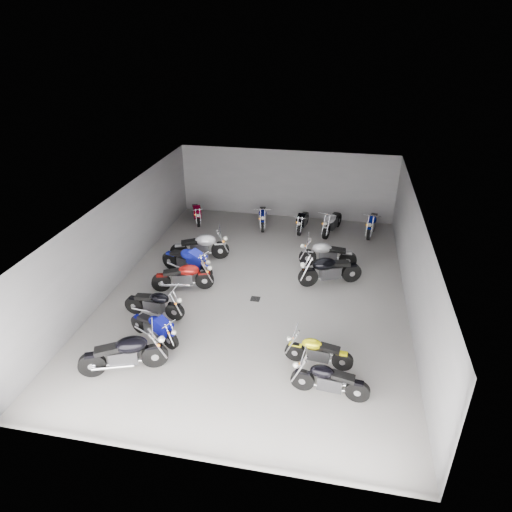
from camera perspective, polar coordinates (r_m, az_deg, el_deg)
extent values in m
plane|color=gray|center=(15.96, 0.26, -4.44)|extent=(14.00, 14.00, 0.00)
cube|color=slate|center=(21.57, 3.82, 8.95)|extent=(10.00, 0.10, 3.20)
cube|color=slate|center=(16.75, -16.79, 2.15)|extent=(0.10, 14.00, 3.20)
cube|color=slate|center=(15.16, 19.18, -0.99)|extent=(0.10, 14.00, 3.20)
cube|color=black|center=(14.51, 0.29, 6.41)|extent=(10.00, 14.00, 0.04)
cube|color=black|center=(15.54, -0.09, -5.38)|extent=(0.32, 0.32, 0.01)
cylinder|color=black|center=(12.91, -12.53, -12.06)|extent=(0.72, 0.42, 0.72)
cylinder|color=black|center=(13.08, -19.81, -12.65)|extent=(0.72, 0.44, 0.72)
cube|color=#2D2D30|center=(12.90, -16.25, -12.00)|extent=(0.80, 0.60, 0.45)
ellipsoid|color=black|center=(12.66, -15.34, -10.65)|extent=(0.88, 0.72, 0.40)
cube|color=black|center=(12.75, -18.07, -11.03)|extent=(0.75, 0.56, 0.20)
cylinder|color=black|center=(13.49, -10.68, -10.26)|extent=(0.58, 0.35, 0.58)
cylinder|color=black|center=(14.32, -14.41, -8.22)|extent=(0.58, 0.37, 0.58)
cube|color=#2D2D30|center=(13.84, -12.64, -8.91)|extent=(0.65, 0.49, 0.36)
ellipsoid|color=#0A0D88|center=(13.55, -12.19, -8.24)|extent=(0.71, 0.59, 0.33)
cube|color=black|center=(13.88, -13.57, -7.62)|extent=(0.61, 0.46, 0.16)
cylinder|color=black|center=(14.61, -10.10, -6.83)|extent=(0.63, 0.17, 0.62)
cylinder|color=black|center=(15.19, -14.95, -5.93)|extent=(0.63, 0.19, 0.62)
cube|color=#2D2D30|center=(14.83, -12.61, -6.06)|extent=(0.65, 0.33, 0.39)
ellipsoid|color=black|center=(14.58, -11.99, -5.19)|extent=(0.68, 0.43, 0.35)
cube|color=black|center=(14.82, -13.79, -4.99)|extent=(0.61, 0.31, 0.18)
cylinder|color=black|center=(16.07, -6.45, -3.02)|extent=(0.67, 0.32, 0.66)
cylinder|color=black|center=(16.17, -11.77, -3.25)|extent=(0.68, 0.34, 0.66)
cube|color=#2D2D30|center=(16.05, -9.14, -2.82)|extent=(0.73, 0.49, 0.41)
ellipsoid|color=maroon|center=(15.87, -8.41, -1.76)|extent=(0.79, 0.60, 0.37)
cube|color=black|center=(15.93, -10.40, -1.98)|extent=(0.69, 0.46, 0.19)
cylinder|color=black|center=(16.61, -6.53, -1.88)|extent=(0.70, 0.37, 0.69)
cylinder|color=black|center=(17.51, -10.61, -0.55)|extent=(0.70, 0.39, 0.69)
cube|color=#2D2D30|center=(17.00, -8.65, -0.88)|extent=(0.77, 0.55, 0.43)
ellipsoid|color=#151EB5|center=(16.70, -8.10, -0.04)|extent=(0.84, 0.66, 0.39)
cube|color=black|center=(17.06, -9.62, 0.30)|extent=(0.72, 0.51, 0.20)
cylinder|color=black|center=(18.01, -4.49, 0.73)|extent=(0.72, 0.35, 0.71)
cylinder|color=black|center=(18.04, -9.59, 0.45)|extent=(0.73, 0.38, 0.71)
cube|color=#2D2D30|center=(17.96, -7.06, 0.90)|extent=(0.79, 0.54, 0.44)
ellipsoid|color=silver|center=(17.80, -6.34, 1.97)|extent=(0.85, 0.65, 0.40)
cube|color=black|center=(17.83, -8.26, 1.73)|extent=(0.74, 0.50, 0.20)
cylinder|color=black|center=(12.05, 5.83, -15.14)|extent=(0.62, 0.18, 0.61)
cylinder|color=black|center=(11.97, 12.58, -16.17)|extent=(0.62, 0.20, 0.61)
cube|color=#2D2D30|center=(11.93, 9.22, -15.35)|extent=(0.64, 0.35, 0.38)
ellipsoid|color=black|center=(11.74, 8.29, -14.09)|extent=(0.68, 0.44, 0.34)
cube|color=black|center=(11.74, 10.84, -14.62)|extent=(0.60, 0.32, 0.17)
cylinder|color=black|center=(12.90, 4.91, -11.84)|extent=(0.58, 0.17, 0.57)
cylinder|color=black|center=(12.78, 10.76, -12.76)|extent=(0.59, 0.19, 0.57)
cube|color=#2D2D30|center=(12.76, 7.84, -12.00)|extent=(0.61, 0.33, 0.36)
ellipsoid|color=yellow|center=(12.61, 7.03, -10.85)|extent=(0.64, 0.42, 0.32)
cube|color=black|center=(12.58, 9.23, -11.32)|extent=(0.57, 0.31, 0.16)
cylinder|color=black|center=(16.19, 6.52, -2.64)|extent=(0.72, 0.41, 0.72)
cylinder|color=black|center=(16.72, 11.84, -2.06)|extent=(0.73, 0.43, 0.72)
cube|color=#2D2D30|center=(16.39, 9.25, -2.01)|extent=(0.80, 0.59, 0.45)
ellipsoid|color=black|center=(16.14, 8.52, -0.99)|extent=(0.87, 0.70, 0.40)
cube|color=black|center=(16.36, 10.51, -0.92)|extent=(0.75, 0.55, 0.20)
cylinder|color=black|center=(17.56, 6.46, -0.19)|extent=(0.68, 0.18, 0.67)
cylinder|color=black|center=(17.62, 11.40, -0.49)|extent=(0.68, 0.20, 0.67)
cube|color=#2D2D30|center=(17.52, 8.96, -0.04)|extent=(0.70, 0.36, 0.42)
ellipsoid|color=#A2A3A7|center=(17.36, 8.28, 0.99)|extent=(0.74, 0.46, 0.38)
cube|color=black|center=(17.41, 10.13, 0.75)|extent=(0.65, 0.33, 0.19)
cylinder|color=black|center=(20.96, -7.24, 4.37)|extent=(0.34, 0.57, 0.57)
cylinder|color=black|center=(22.15, -7.65, 5.65)|extent=(0.36, 0.58, 0.57)
cube|color=#2D2D30|center=(21.52, -7.46, 5.25)|extent=(0.49, 0.64, 0.36)
ellipsoid|color=maroon|center=(21.23, -7.45, 5.77)|extent=(0.58, 0.70, 0.32)
cube|color=black|center=(21.69, -7.59, 6.14)|extent=(0.45, 0.60, 0.16)
cylinder|color=black|center=(20.27, 0.83, 3.83)|extent=(0.23, 0.62, 0.61)
cylinder|color=black|center=(21.54, 0.85, 5.30)|extent=(0.25, 0.62, 0.61)
cube|color=#2D2D30|center=(20.87, 0.84, 4.83)|extent=(0.39, 0.66, 0.38)
ellipsoid|color=navy|center=(20.56, 0.84, 5.39)|extent=(0.49, 0.70, 0.34)
cube|color=black|center=(21.05, 0.85, 5.82)|extent=(0.36, 0.62, 0.17)
cylinder|color=black|center=(20.04, 5.47, 3.34)|extent=(0.18, 0.58, 0.57)
cylinder|color=black|center=(21.19, 6.27, 4.69)|extent=(0.20, 0.58, 0.57)
cube|color=#2D2D30|center=(20.58, 5.89, 4.26)|extent=(0.33, 0.60, 0.35)
ellipsoid|color=black|center=(20.29, 5.81, 4.79)|extent=(0.42, 0.64, 0.32)
cube|color=black|center=(20.74, 6.10, 5.18)|extent=(0.31, 0.57, 0.16)
cylinder|color=black|center=(19.83, 8.76, 3.00)|extent=(0.32, 0.66, 0.65)
cylinder|color=black|center=(21.11, 10.16, 4.44)|extent=(0.34, 0.66, 0.65)
cube|color=#2D2D30|center=(20.42, 9.50, 4.00)|extent=(0.49, 0.72, 0.41)
ellipsoid|color=silver|center=(20.10, 9.36, 4.63)|extent=(0.59, 0.78, 0.36)
cube|color=black|center=(20.60, 9.87, 5.03)|extent=(0.45, 0.67, 0.18)
cylinder|color=black|center=(20.11, 13.97, 2.82)|extent=(0.24, 0.65, 0.63)
cylinder|color=black|center=(21.43, 14.54, 4.30)|extent=(0.26, 0.65, 0.63)
cube|color=#2D2D30|center=(20.73, 14.29, 3.83)|extent=(0.40, 0.68, 0.40)
ellipsoid|color=#010E84|center=(20.41, 14.31, 4.42)|extent=(0.51, 0.73, 0.36)
cube|color=black|center=(20.92, 14.51, 4.85)|extent=(0.38, 0.64, 0.18)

